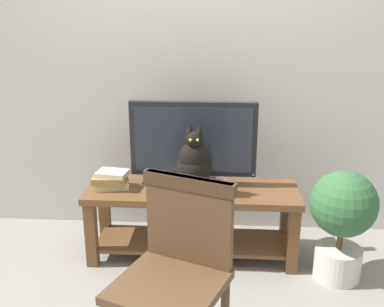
{
  "coord_description": "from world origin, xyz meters",
  "views": [
    {
      "loc": [
        0.16,
        -2.28,
        1.63
      ],
      "look_at": [
        -0.02,
        0.45,
        0.74
      ],
      "focal_mm": 43.03,
      "sensor_mm": 36.0,
      "label": 1
    }
  ],
  "objects": [
    {
      "name": "back_wall",
      "position": [
        0.0,
        1.01,
        1.4
      ],
      "size": [
        7.0,
        0.12,
        2.8
      ],
      "primitive_type": "cube",
      "color": "beige",
      "rests_on": "ground"
    },
    {
      "name": "tv",
      "position": [
        -0.02,
        0.56,
        0.78
      ],
      "size": [
        0.82,
        0.2,
        0.56
      ],
      "color": "black",
      "rests_on": "tv_stand"
    },
    {
      "name": "potted_plant",
      "position": [
        0.9,
        0.29,
        0.41
      ],
      "size": [
        0.4,
        0.4,
        0.7
      ],
      "color": "beige",
      "rests_on": "ground"
    },
    {
      "name": "media_box",
      "position": [
        0.0,
        0.43,
        0.51
      ],
      "size": [
        0.41,
        0.24,
        0.06
      ],
      "color": "#ADADB2",
      "rests_on": "tv_stand"
    },
    {
      "name": "wooden_chair",
      "position": [
        -0.02,
        -0.54,
        0.55
      ],
      "size": [
        0.56,
        0.56,
        0.92
      ],
      "color": "#513823",
      "rests_on": "ground"
    },
    {
      "name": "ground_plane",
      "position": [
        0.0,
        0.0,
        0.0
      ],
      "size": [
        12.0,
        12.0,
        0.0
      ],
      "primitive_type": "plane",
      "color": "gray"
    },
    {
      "name": "cat",
      "position": [
        0.0,
        0.42,
        0.69
      ],
      "size": [
        0.22,
        0.28,
        0.41
      ],
      "color": "black",
      "rests_on": "media_box"
    },
    {
      "name": "book_stack",
      "position": [
        -0.55,
        0.47,
        0.54
      ],
      "size": [
        0.24,
        0.18,
        0.12
      ],
      "color": "beige",
      "rests_on": "tv_stand"
    },
    {
      "name": "tv_stand",
      "position": [
        -0.02,
        0.5,
        0.33
      ],
      "size": [
        1.38,
        0.45,
        0.48
      ],
      "color": "brown",
      "rests_on": "ground"
    }
  ]
}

